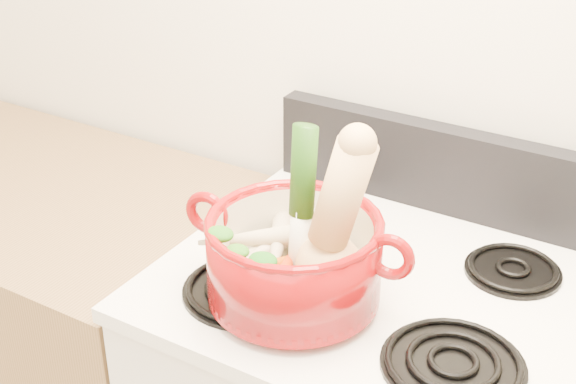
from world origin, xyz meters
The scene contains 21 objects.
wall_back centered at (0.00, 1.75, 1.30)m, with size 3.50×0.02×2.60m, color white.
cooktop centered at (0.00, 1.40, 0.93)m, with size 0.78×0.67×0.03m, color white.
control_backsplash centered at (0.00, 1.70, 1.04)m, with size 0.76×0.05×0.18m, color black.
counter_left centered at (-1.07, 1.40, 0.45)m, with size 1.36×0.65×0.90m, color olive.
burner_front_left centered at (-0.19, 1.24, 0.96)m, with size 0.22×0.22×0.02m, color black.
burner_front_right centered at (0.19, 1.24, 0.96)m, with size 0.22×0.22×0.02m, color black.
burner_back_left centered at (-0.19, 1.54, 0.96)m, with size 0.17×0.17×0.02m, color black.
burner_back_right centered at (0.19, 1.54, 0.96)m, with size 0.17×0.17×0.02m, color black.
dutch_oven centered at (-0.10, 1.26, 1.04)m, with size 0.29×0.29×0.14m, color maroon.
pot_handle_left centered at (-0.27, 1.24, 1.09)m, with size 0.08×0.08×0.02m, color maroon.
pot_handle_right centered at (0.06, 1.27, 1.09)m, with size 0.08×0.08×0.02m, color maroon.
squash centered at (-0.04, 1.26, 1.14)m, with size 0.12×0.12×0.28m, color #E2B074, non-canonical shape.
leek centered at (-0.10, 1.27, 1.14)m, with size 0.04×0.04×0.28m, color white.
ginger centered at (-0.06, 1.32, 1.02)m, with size 0.09×0.06×0.05m, color #D1B180.
parsnip_0 centered at (-0.18, 1.30, 1.02)m, with size 0.04×0.04×0.23m, color beige.
parsnip_1 centered at (-0.17, 1.28, 1.03)m, with size 0.04×0.04×0.20m, color beige.
parsnip_2 centered at (-0.16, 1.29, 1.03)m, with size 0.04×0.04×0.19m, color beige.
parsnip_3 centered at (-0.20, 1.28, 1.04)m, with size 0.04×0.04×0.20m, color beige.
carrot_0 centered at (-0.13, 1.20, 1.01)m, with size 0.03×0.03×0.15m, color #CE590A.
carrot_1 centered at (-0.14, 1.23, 1.02)m, with size 0.04×0.04×0.17m, color #C75509.
carrot_2 centered at (-0.10, 1.22, 1.03)m, with size 0.04×0.04×0.19m, color red.
Camera 1 is at (0.47, 0.29, 1.77)m, focal length 50.00 mm.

